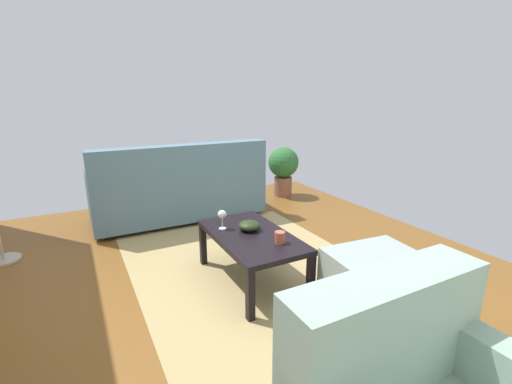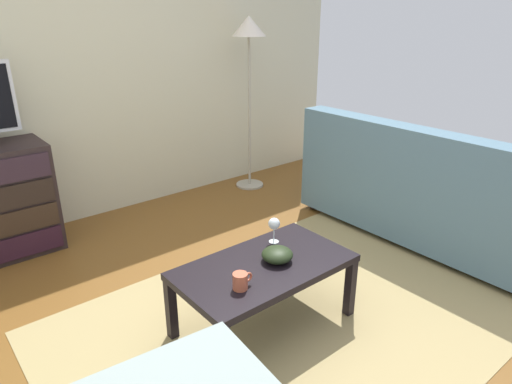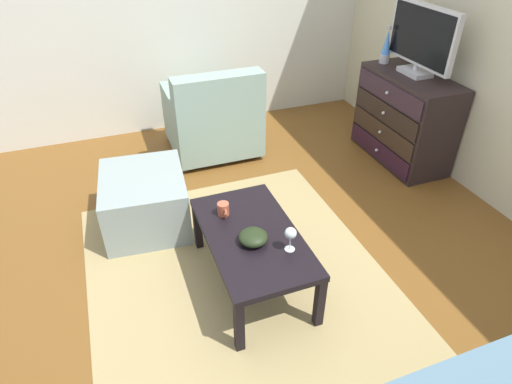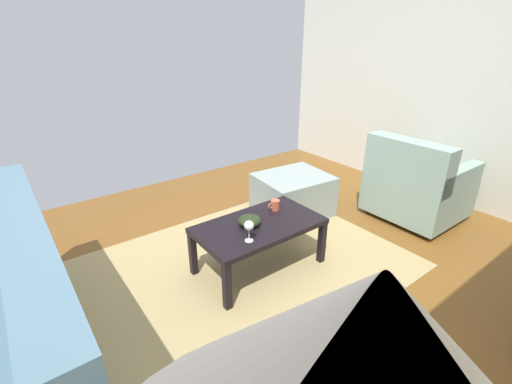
# 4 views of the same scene
# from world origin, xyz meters

# --- Properties ---
(ground_plane) EXTENTS (5.42, 4.61, 0.05)m
(ground_plane) POSITION_xyz_m (0.00, 0.00, -0.03)
(ground_plane) COLOR brown
(wall_plain_left) EXTENTS (0.12, 4.61, 2.77)m
(wall_plain_left) POSITION_xyz_m (-2.47, 0.00, 1.38)
(wall_plain_left) COLOR silver
(wall_plain_left) RESTS_ON ground_plane
(area_rug) EXTENTS (2.60, 1.90, 0.01)m
(area_rug) POSITION_xyz_m (0.20, -0.20, 0.00)
(area_rug) COLOR tan
(area_rug) RESTS_ON ground_plane
(coffee_table) EXTENTS (0.97, 0.55, 0.40)m
(coffee_table) POSITION_xyz_m (0.08, -0.12, 0.35)
(coffee_table) COLOR black
(coffee_table) RESTS_ON ground_plane
(wine_glass) EXTENTS (0.07, 0.07, 0.16)m
(wine_glass) POSITION_xyz_m (0.29, 0.04, 0.52)
(wine_glass) COLOR silver
(wine_glass) RESTS_ON coffee_table
(mug) EXTENTS (0.11, 0.08, 0.08)m
(mug) POSITION_xyz_m (-0.17, -0.22, 0.45)
(mug) COLOR #B4563B
(mug) RESTS_ON coffee_table
(bowl_decorative) EXTENTS (0.17, 0.17, 0.08)m
(bowl_decorative) POSITION_xyz_m (0.15, -0.14, 0.44)
(bowl_decorative) COLOR black
(bowl_decorative) RESTS_ON coffee_table
(armchair) EXTENTS (0.80, 0.81, 0.86)m
(armchair) POSITION_xyz_m (-1.70, 0.14, 0.35)
(armchair) COLOR #332319
(armchair) RESTS_ON ground_plane
(ottoman) EXTENTS (0.75, 0.66, 0.42)m
(ottoman) POSITION_xyz_m (-0.78, -0.66, 0.21)
(ottoman) COLOR gray
(ottoman) RESTS_ON ground_plane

